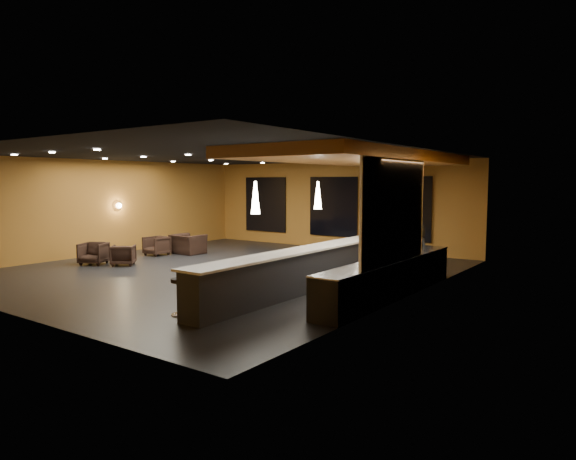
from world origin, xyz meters
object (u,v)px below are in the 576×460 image
Objects in this scene: bar_counter at (307,270)px; prep_counter at (390,279)px; staff_c at (417,250)px; armchair_a at (94,253)px; bar_stool_0 at (180,292)px; column at (386,211)px; bar_stool_1 at (232,280)px; bar_stool_2 at (265,270)px; staff_b at (404,242)px; armchair_c at (157,246)px; bar_stool_5 at (348,253)px; pendant_0 at (255,198)px; armchair_b at (123,255)px; pendant_2 at (364,194)px; staff_a at (379,246)px; bar_stool_4 at (322,259)px; pendant_1 at (318,195)px; armchair_d at (188,244)px; bar_stool_3 at (290,262)px.

bar_counter reaches higher than prep_counter.
staff_c reaches higher than armchair_a.
column is at bearing 84.89° from bar_stool_0.
bar_stool_1 is 0.98× the size of bar_stool_2.
staff_b is 7.32m from bar_stool_0.
staff_b is at bearing 11.88° from armchair_c.
bar_stool_5 is at bearing -149.58° from staff_b.
column is at bearing 155.54° from staff_b.
pendant_0 reaches higher than armchair_b.
staff_a is at bearing -21.00° from pendant_2.
bar_stool_4 is (7.10, 2.72, 0.10)m from armchair_a.
bar_stool_1 is (-1.31, -4.77, -0.38)m from staff_a.
column is at bearing 63.96° from bar_stool_5.
pendant_1 is 3.55m from staff_c.
bar_stool_1 is (-1.71, -5.59, -0.45)m from staff_b.
staff_b is (0.40, 0.81, 0.07)m from staff_a.
staff_b reaches higher than bar_stool_0.
pendant_1 is at bearing -97.29° from staff_c.
staff_c reaches higher than bar_stool_4.
armchair_b is at bearing -133.85° from staff_b.
pendant_0 is at bearing -37.76° from armchair_a.
bar_stool_4 is at bearing 174.27° from armchair_d.
staff_b is 2.63× the size of bar_stool_4.
armchair_b is 0.90× the size of bar_stool_5.
armchair_c is 0.95× the size of bar_stool_5.
armchair_b is at bearing -175.01° from prep_counter.
bar_stool_4 is at bearing 151.82° from prep_counter.
staff_c is at bearing 57.30° from bar_stool_2.
staff_c reaches higher than bar_stool_1.
armchair_b is at bearing 166.08° from pendant_0.
bar_stool_0 is (-0.73, -1.53, -1.87)m from pendant_0.
pendant_1 is 3.20m from bar_stool_1.
bar_stool_3 is at bearing -110.94° from staff_c.
bar_stool_2 is (7.00, 0.16, 0.14)m from armchair_a.
staff_a is 6.44m from bar_stool_0.
pendant_2 is at bearing 128.66° from prep_counter.
bar_stool_4 is (-0.05, 5.51, -0.02)m from bar_stool_0.
armchair_a is at bearing 158.67° from bar_stool_0.
column reaches higher than prep_counter.
armchair_c is 0.69× the size of armchair_d.
bar_stool_1 is (-0.67, -0.02, -1.86)m from pendant_0.
staff_a is 8.57m from armchair_c.
staff_a is at bearing 77.71° from bar_stool_0.
pendant_1 reaches higher than staff_c.
pendant_1 and pendant_2 have the same top height.
bar_stool_2 is at bearing -100.00° from staff_c.
staff_b is 2.26× the size of bar_stool_3.
bar_stool_5 is at bearing 97.05° from pendant_0.
staff_a is at bearing 74.10° from pendant_1.
pendant_1 reaches higher than bar_stool_3.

